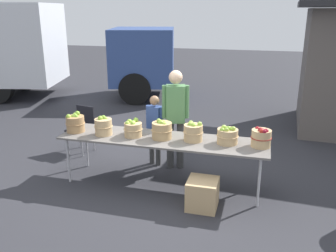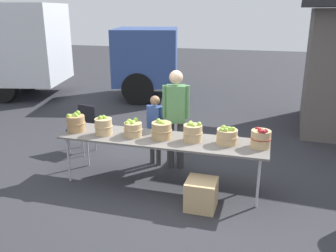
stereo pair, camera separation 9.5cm
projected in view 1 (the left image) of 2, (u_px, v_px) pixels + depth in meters
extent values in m
plane|color=#2D2D33|center=(163.00, 184.00, 5.58)|extent=(40.00, 40.00, 0.00)
cube|color=slate|center=(163.00, 139.00, 5.35)|extent=(3.10, 0.76, 0.03)
cylinder|color=#B2B2B7|center=(68.00, 160.00, 5.54)|extent=(0.04, 0.04, 0.72)
cylinder|color=#B2B2B7|center=(259.00, 182.00, 4.83)|extent=(0.04, 0.04, 0.72)
cylinder|color=#B2B2B7|center=(87.00, 147.00, 6.10)|extent=(0.04, 0.04, 0.72)
cylinder|color=#B2B2B7|center=(260.00, 165.00, 5.39)|extent=(0.04, 0.04, 0.72)
cylinder|color=#A87F51|center=(75.00, 124.00, 5.61)|extent=(0.28, 0.28, 0.25)
torus|color=#A87F51|center=(75.00, 123.00, 5.61)|extent=(0.30, 0.30, 0.01)
sphere|color=#7AA833|center=(75.00, 116.00, 5.57)|extent=(0.07, 0.07, 0.07)
sphere|color=#9EC647|center=(75.00, 116.00, 5.57)|extent=(0.08, 0.08, 0.08)
sphere|color=#9EC647|center=(75.00, 115.00, 5.63)|extent=(0.07, 0.07, 0.07)
sphere|color=#9EC647|center=(74.00, 116.00, 5.58)|extent=(0.07, 0.07, 0.07)
sphere|color=#8CB738|center=(68.00, 117.00, 5.53)|extent=(0.08, 0.08, 0.08)
sphere|color=#7AA833|center=(77.00, 113.00, 5.65)|extent=(0.08, 0.08, 0.08)
sphere|color=#7AA833|center=(77.00, 117.00, 5.56)|extent=(0.07, 0.07, 0.07)
cylinder|color=tan|center=(103.00, 127.00, 5.47)|extent=(0.26, 0.26, 0.25)
torus|color=tan|center=(103.00, 126.00, 5.46)|extent=(0.28, 0.28, 0.01)
sphere|color=#7AA833|center=(103.00, 117.00, 5.45)|extent=(0.07, 0.07, 0.07)
sphere|color=#8CB738|center=(100.00, 118.00, 5.42)|extent=(0.08, 0.08, 0.08)
sphere|color=#7AA833|center=(104.00, 118.00, 5.47)|extent=(0.07, 0.07, 0.07)
sphere|color=#8CB738|center=(101.00, 118.00, 5.47)|extent=(0.08, 0.08, 0.08)
sphere|color=#9EC647|center=(106.00, 119.00, 5.45)|extent=(0.07, 0.07, 0.07)
sphere|color=#9EC647|center=(100.00, 119.00, 5.44)|extent=(0.07, 0.07, 0.07)
cylinder|color=tan|center=(133.00, 130.00, 5.40)|extent=(0.26, 0.26, 0.21)
torus|color=tan|center=(133.00, 129.00, 5.40)|extent=(0.28, 0.28, 0.01)
sphere|color=#7AA833|center=(133.00, 124.00, 5.32)|extent=(0.07, 0.07, 0.07)
sphere|color=#7AA833|center=(136.00, 120.00, 5.45)|extent=(0.08, 0.08, 0.08)
sphere|color=#8CB738|center=(129.00, 122.00, 5.42)|extent=(0.08, 0.08, 0.08)
sphere|color=#9EC647|center=(133.00, 123.00, 5.41)|extent=(0.08, 0.08, 0.08)
sphere|color=#9EC647|center=(133.00, 123.00, 5.35)|extent=(0.07, 0.07, 0.07)
sphere|color=#9EC647|center=(127.00, 123.00, 5.34)|extent=(0.07, 0.07, 0.07)
sphere|color=#8CB738|center=(134.00, 124.00, 5.37)|extent=(0.07, 0.07, 0.07)
cylinder|color=tan|center=(162.00, 131.00, 5.31)|extent=(0.29, 0.29, 0.24)
torus|color=tan|center=(162.00, 130.00, 5.30)|extent=(0.31, 0.31, 0.01)
sphere|color=#7AA833|center=(160.00, 124.00, 5.27)|extent=(0.08, 0.08, 0.08)
sphere|color=#8CB738|center=(161.00, 123.00, 5.25)|extent=(0.07, 0.07, 0.07)
sphere|color=#9EC647|center=(163.00, 122.00, 5.28)|extent=(0.07, 0.07, 0.07)
sphere|color=#9EC647|center=(159.00, 121.00, 5.29)|extent=(0.07, 0.07, 0.07)
sphere|color=#9EC647|center=(164.00, 124.00, 5.23)|extent=(0.07, 0.07, 0.07)
cylinder|color=tan|center=(193.00, 133.00, 5.22)|extent=(0.27, 0.27, 0.24)
torus|color=tan|center=(193.00, 132.00, 5.21)|extent=(0.29, 0.29, 0.01)
sphere|color=#9EC647|center=(200.00, 124.00, 5.16)|extent=(0.07, 0.07, 0.07)
sphere|color=#9EC647|center=(191.00, 125.00, 5.18)|extent=(0.08, 0.08, 0.08)
sphere|color=#9EC647|center=(200.00, 126.00, 5.16)|extent=(0.07, 0.07, 0.07)
sphere|color=#7AA833|center=(194.00, 125.00, 5.16)|extent=(0.07, 0.07, 0.07)
sphere|color=#8CB738|center=(194.00, 126.00, 5.14)|extent=(0.07, 0.07, 0.07)
sphere|color=#9EC647|center=(191.00, 123.00, 5.22)|extent=(0.07, 0.07, 0.07)
sphere|color=#8CB738|center=(190.00, 125.00, 5.18)|extent=(0.08, 0.08, 0.08)
cylinder|color=tan|center=(227.00, 136.00, 5.12)|extent=(0.29, 0.29, 0.21)
torus|color=tan|center=(227.00, 136.00, 5.11)|extent=(0.31, 0.31, 0.01)
sphere|color=#7AA833|center=(228.00, 128.00, 5.09)|extent=(0.07, 0.07, 0.07)
sphere|color=#9EC647|center=(227.00, 130.00, 5.01)|extent=(0.06, 0.06, 0.06)
sphere|color=#7AA833|center=(231.00, 129.00, 5.07)|extent=(0.07, 0.07, 0.07)
sphere|color=#7AA833|center=(222.00, 130.00, 5.05)|extent=(0.07, 0.07, 0.07)
sphere|color=#9EC647|center=(233.00, 129.00, 5.04)|extent=(0.07, 0.07, 0.07)
sphere|color=#9EC647|center=(224.00, 127.00, 5.14)|extent=(0.07, 0.07, 0.07)
cylinder|color=tan|center=(261.00, 138.00, 4.99)|extent=(0.27, 0.27, 0.24)
torus|color=maroon|center=(261.00, 137.00, 4.99)|extent=(0.29, 0.29, 0.01)
sphere|color=maroon|center=(264.00, 132.00, 4.85)|extent=(0.07, 0.07, 0.07)
sphere|color=#B22319|center=(262.00, 131.00, 4.86)|extent=(0.07, 0.07, 0.07)
sphere|color=maroon|center=(262.00, 131.00, 4.96)|extent=(0.08, 0.08, 0.08)
sphere|color=maroon|center=(257.00, 129.00, 5.03)|extent=(0.07, 0.07, 0.07)
sphere|color=maroon|center=(261.00, 130.00, 4.93)|extent=(0.07, 0.07, 0.07)
sphere|color=maroon|center=(266.00, 131.00, 4.90)|extent=(0.07, 0.07, 0.07)
cylinder|color=#3F3F3F|center=(180.00, 145.00, 6.05)|extent=(0.12, 0.12, 0.81)
cylinder|color=#3F3F3F|center=(170.00, 145.00, 6.05)|extent=(0.12, 0.12, 0.81)
cube|color=#4C7F4C|center=(176.00, 104.00, 5.83)|extent=(0.35, 0.29, 0.61)
sphere|color=beige|center=(176.00, 77.00, 5.70)|extent=(0.22, 0.22, 0.22)
cylinder|color=#4C7F4C|center=(186.00, 102.00, 5.82)|extent=(0.08, 0.08, 0.54)
cylinder|color=#4C7F4C|center=(165.00, 102.00, 5.82)|extent=(0.08, 0.08, 0.54)
cylinder|color=#3F3F3F|center=(158.00, 149.00, 6.17)|extent=(0.09, 0.09, 0.60)
cylinder|color=#3F3F3F|center=(152.00, 148.00, 6.22)|extent=(0.09, 0.09, 0.60)
cube|color=#334C8C|center=(155.00, 119.00, 6.04)|extent=(0.25, 0.20, 0.45)
sphere|color=#936B4C|center=(154.00, 101.00, 5.94)|extent=(0.16, 0.16, 0.16)
cylinder|color=#334C8C|center=(162.00, 119.00, 5.97)|extent=(0.06, 0.06, 0.40)
cylinder|color=#334C8C|center=(148.00, 117.00, 6.09)|extent=(0.06, 0.06, 0.40)
cube|color=#334C8C|center=(143.00, 56.00, 10.78)|extent=(2.24, 2.46, 1.60)
cube|color=black|center=(172.00, 45.00, 10.66)|extent=(0.45, 1.72, 0.80)
cylinder|color=black|center=(142.00, 77.00, 11.94)|extent=(0.94, 0.48, 0.90)
cylinder|color=black|center=(135.00, 89.00, 10.13)|extent=(0.94, 0.48, 0.90)
cylinder|color=black|center=(24.00, 76.00, 12.04)|extent=(0.94, 0.48, 0.90)
cube|color=black|center=(80.00, 130.00, 6.70)|extent=(0.48, 0.48, 0.04)
cube|color=black|center=(86.00, 116.00, 6.78)|extent=(0.40, 0.12, 0.40)
cylinder|color=gray|center=(68.00, 143.00, 6.70)|extent=(0.02, 0.02, 0.42)
cylinder|color=gray|center=(82.00, 146.00, 6.55)|extent=(0.02, 0.02, 0.42)
cylinder|color=gray|center=(80.00, 137.00, 6.99)|extent=(0.02, 0.02, 0.42)
cylinder|color=gray|center=(94.00, 140.00, 6.84)|extent=(0.02, 0.02, 0.42)
cube|color=tan|center=(202.00, 194.00, 4.86)|extent=(0.41, 0.41, 0.41)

